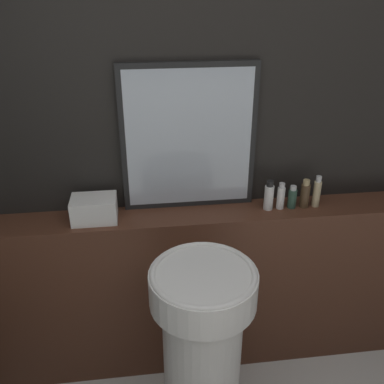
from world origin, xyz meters
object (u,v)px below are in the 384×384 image
Objects in this scene: pedestal_sink at (202,351)px; conditioner_bottle at (281,197)px; mirror at (189,139)px; towel_stack at (94,209)px; lotion_bottle at (292,198)px; hand_soap_bottle at (317,192)px; body_wash_bottle at (305,194)px; shampoo_bottle at (269,196)px.

pedestal_sink is 6.99× the size of conditioner_bottle.
mirror is 0.54m from towel_stack.
hand_soap_bottle reaches higher than lotion_bottle.
conditioner_bottle is (0.89, 0.00, 0.01)m from towel_stack.
body_wash_bottle is at bearing 0.00° from conditioner_bottle.
lotion_bottle is 0.12m from hand_soap_bottle.
mirror is at bearing 171.08° from body_wash_bottle.
pedestal_sink is at bearing -141.28° from body_wash_bottle.
pedestal_sink is 0.83m from lotion_bottle.
towel_stack is (-0.45, -0.09, -0.29)m from mirror.
shampoo_bottle is 1.29× the size of lotion_bottle.
lotion_bottle is at bearing 180.00° from hand_soap_bottle.
lotion_bottle is at bearing 0.00° from shampoo_bottle.
towel_stack is at bearing -180.00° from lotion_bottle.
body_wash_bottle is at bearing 38.72° from pedestal_sink.
mirror reaches higher than shampoo_bottle.
hand_soap_bottle is at bearing 35.96° from pedestal_sink.
towel_stack is 1.78× the size of lotion_bottle.
shampoo_bottle reaches higher than towel_stack.
lotion_bottle is (0.06, 0.00, -0.01)m from conditioner_bottle.
pedestal_sink is 4.57× the size of towel_stack.
conditioner_bottle is 1.16× the size of lotion_bottle.
body_wash_bottle is at bearing 0.00° from towel_stack.
hand_soap_bottle is (1.07, 0.00, 0.02)m from towel_stack.
lotion_bottle is (0.50, 0.45, 0.47)m from pedestal_sink.
towel_stack is 1.37× the size of shampoo_bottle.
pedestal_sink is at bearing -144.04° from hand_soap_bottle.
lotion_bottle is at bearing 0.00° from conditioner_bottle.
conditioner_bottle reaches higher than pedestal_sink.
hand_soap_bottle is at bearing 0.00° from lotion_bottle.
shampoo_bottle reaches higher than conditioner_bottle.
shampoo_bottle is at bearing 0.00° from towel_stack.
shampoo_bottle is at bearing 180.00° from hand_soap_bottle.
conditioner_bottle reaches higher than lotion_bottle.
hand_soap_bottle is (0.24, 0.00, 0.01)m from shampoo_bottle.
body_wash_bottle is (0.06, 0.00, 0.01)m from lotion_bottle.
hand_soap_bottle is (0.62, -0.09, -0.27)m from mirror.
shampoo_bottle reaches higher than pedestal_sink.
body_wash_bottle is (1.01, 0.00, 0.01)m from towel_stack.
pedestal_sink is 5.86× the size of hand_soap_bottle.
body_wash_bottle is (0.18, 0.00, -0.00)m from shampoo_bottle.
mirror is 4.30× the size of hand_soap_bottle.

